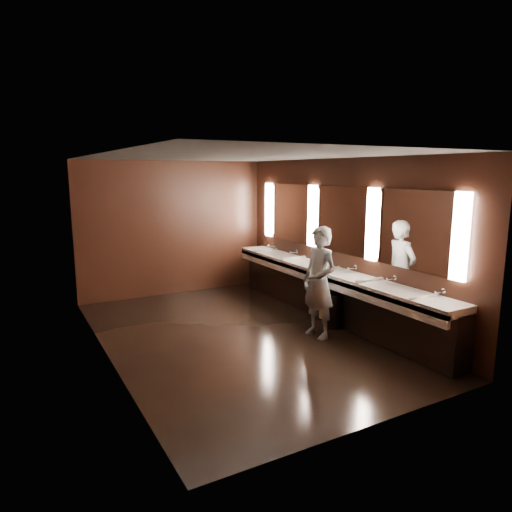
# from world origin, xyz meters

# --- Properties ---
(floor) EXTENTS (6.00, 6.00, 0.00)m
(floor) POSITION_xyz_m (0.00, 0.00, 0.00)
(floor) COLOR black
(floor) RESTS_ON ground
(ceiling) EXTENTS (4.00, 6.00, 0.02)m
(ceiling) POSITION_xyz_m (0.00, 0.00, 2.80)
(ceiling) COLOR #2D2D2B
(ceiling) RESTS_ON wall_back
(wall_back) EXTENTS (4.00, 0.02, 2.80)m
(wall_back) POSITION_xyz_m (0.00, 3.00, 1.40)
(wall_back) COLOR black
(wall_back) RESTS_ON floor
(wall_front) EXTENTS (4.00, 0.02, 2.80)m
(wall_front) POSITION_xyz_m (0.00, -3.00, 1.40)
(wall_front) COLOR black
(wall_front) RESTS_ON floor
(wall_left) EXTENTS (0.02, 6.00, 2.80)m
(wall_left) POSITION_xyz_m (-2.00, 0.00, 1.40)
(wall_left) COLOR black
(wall_left) RESTS_ON floor
(wall_right) EXTENTS (0.02, 6.00, 2.80)m
(wall_right) POSITION_xyz_m (2.00, 0.00, 1.40)
(wall_right) COLOR black
(wall_right) RESTS_ON floor
(sink_counter) EXTENTS (0.55, 5.40, 1.01)m
(sink_counter) POSITION_xyz_m (1.79, 0.00, 0.50)
(sink_counter) COLOR black
(sink_counter) RESTS_ON floor
(mirror_band) EXTENTS (0.06, 5.03, 1.15)m
(mirror_band) POSITION_xyz_m (1.98, -0.00, 1.75)
(mirror_band) COLOR #FFE1CC
(mirror_band) RESTS_ON wall_right
(person) EXTENTS (0.48, 0.68, 1.75)m
(person) POSITION_xyz_m (1.08, -0.63, 0.88)
(person) COLOR #82A1C2
(person) RESTS_ON floor
(trash_bin) EXTENTS (0.49, 0.49, 0.58)m
(trash_bin) POSITION_xyz_m (1.58, -0.39, 0.29)
(trash_bin) COLOR black
(trash_bin) RESTS_ON floor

